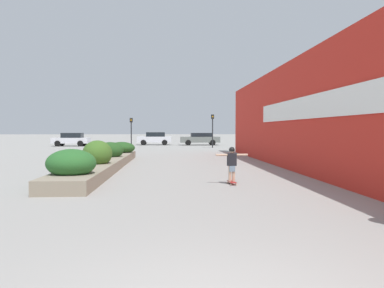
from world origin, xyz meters
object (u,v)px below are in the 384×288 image
traffic_light_right (213,125)px  skateboard (232,182)px  car_leftmost (155,138)px  traffic_light_left (131,127)px  skateboarder (232,161)px  car_rightmost (276,139)px  car_center_right (71,139)px  car_center_left (200,139)px

traffic_light_right → skateboard: bearing=-95.1°
car_leftmost → traffic_light_left: (-2.08, -7.41, 1.30)m
skateboarder → car_rightmost: (10.30, 30.33, -0.04)m
car_leftmost → traffic_light_right: traffic_light_right is taller
skateboard → traffic_light_left: 26.55m
car_rightmost → skateboard: bearing=161.2°
car_leftmost → car_rightmost: 14.51m
skateboarder → traffic_light_right: 25.66m
car_leftmost → car_center_right: size_ratio=1.02×
car_rightmost → traffic_light_right: bearing=121.0°
car_rightmost → traffic_light_right: (-8.01, -4.81, 1.57)m
skateboard → skateboarder: (0.00, 0.00, 0.74)m
skateboard → car_rightmost: 32.04m
car_center_left → traffic_light_right: 7.12m
car_center_right → skateboard: bearing=-156.6°
skateboarder → car_center_right: size_ratio=0.30×
skateboard → car_center_left: car_center_left is taller
traffic_light_left → car_center_left: bearing=41.2°
car_center_right → car_rightmost: (23.50, -0.11, -0.02)m
skateboard → car_center_right: size_ratio=0.17×
skateboard → car_center_right: car_center_right is taller
skateboarder → traffic_light_left: 26.51m
car_center_left → traffic_light_left: (-7.60, -6.65, 1.33)m
car_leftmost → car_rightmost: bearing=-101.4°
skateboarder → car_center_right: car_center_right is taller
car_leftmost → car_center_left: size_ratio=0.86×
car_center_left → car_rightmost: size_ratio=1.10×
traffic_light_left → traffic_light_right: (8.29, -0.27, 0.22)m
skateboarder → traffic_light_left: (-6.00, 25.78, 1.30)m
car_center_right → traffic_light_left: (7.20, -4.66, 1.33)m
car_leftmost → traffic_light_right: size_ratio=1.19×
skateboarder → car_rightmost: 32.03m
skateboard → car_leftmost: car_leftmost is taller
car_leftmost → car_center_right: bearing=106.5°
car_center_left → car_center_right: size_ratio=1.18×
skateboard → traffic_light_right: bearing=80.0°
skateboarder → traffic_light_left: traffic_light_left is taller
car_center_left → car_rightmost: 8.95m
car_center_right → car_leftmost: bearing=-73.5°
skateboarder → car_leftmost: size_ratio=0.29×
skateboarder → car_leftmost: (-3.92, 33.20, 0.00)m
car_center_left → traffic_light_right: size_ratio=1.38×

